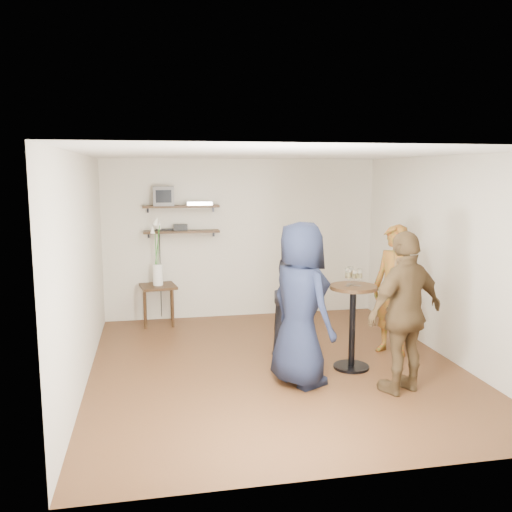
{
  "coord_description": "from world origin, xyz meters",
  "views": [
    {
      "loc": [
        -1.47,
        -6.26,
        2.4
      ],
      "look_at": [
        -0.18,
        0.4,
        1.33
      ],
      "focal_mm": 38.0,
      "sensor_mm": 36.0,
      "label": 1
    }
  ],
  "objects_px": {
    "crt_monitor": "(163,196)",
    "radio": "(180,227)",
    "drinks_table": "(353,315)",
    "side_table": "(158,292)",
    "person_dark": "(299,292)",
    "dvd_deck": "(199,203)",
    "person_navy": "(300,304)",
    "person_brown": "(405,313)",
    "person_plaid": "(394,290)"
  },
  "relations": [
    {
      "from": "side_table",
      "to": "person_brown",
      "type": "relative_size",
      "value": 0.36
    },
    {
      "from": "crt_monitor",
      "to": "dvd_deck",
      "type": "distance_m",
      "value": 0.57
    },
    {
      "from": "dvd_deck",
      "to": "side_table",
      "type": "xyz_separation_m",
      "value": [
        -0.68,
        -0.18,
        -1.37
      ]
    },
    {
      "from": "person_plaid",
      "to": "person_dark",
      "type": "bearing_deg",
      "value": -131.39
    },
    {
      "from": "crt_monitor",
      "to": "drinks_table",
      "type": "height_order",
      "value": "crt_monitor"
    },
    {
      "from": "side_table",
      "to": "dvd_deck",
      "type": "bearing_deg",
      "value": 14.59
    },
    {
      "from": "drinks_table",
      "to": "radio",
      "type": "bearing_deg",
      "value": 126.43
    },
    {
      "from": "side_table",
      "to": "drinks_table",
      "type": "bearing_deg",
      "value": -46.54
    },
    {
      "from": "person_plaid",
      "to": "person_brown",
      "type": "relative_size",
      "value": 0.97
    },
    {
      "from": "drinks_table",
      "to": "person_navy",
      "type": "distance_m",
      "value": 0.87
    },
    {
      "from": "person_dark",
      "to": "person_navy",
      "type": "relative_size",
      "value": 0.9
    },
    {
      "from": "crt_monitor",
      "to": "radio",
      "type": "relative_size",
      "value": 1.45
    },
    {
      "from": "side_table",
      "to": "person_dark",
      "type": "relative_size",
      "value": 0.38
    },
    {
      "from": "side_table",
      "to": "drinks_table",
      "type": "height_order",
      "value": "drinks_table"
    },
    {
      "from": "person_navy",
      "to": "person_brown",
      "type": "relative_size",
      "value": 1.04
    },
    {
      "from": "person_dark",
      "to": "person_brown",
      "type": "bearing_deg",
      "value": -97.82
    },
    {
      "from": "person_navy",
      "to": "crt_monitor",
      "type": "bearing_deg",
      "value": 1.32
    },
    {
      "from": "radio",
      "to": "person_navy",
      "type": "height_order",
      "value": "person_navy"
    },
    {
      "from": "crt_monitor",
      "to": "person_plaid",
      "type": "relative_size",
      "value": 0.19
    },
    {
      "from": "radio",
      "to": "person_navy",
      "type": "relative_size",
      "value": 0.12
    },
    {
      "from": "person_plaid",
      "to": "person_dark",
      "type": "height_order",
      "value": "person_plaid"
    },
    {
      "from": "drinks_table",
      "to": "person_brown",
      "type": "height_order",
      "value": "person_brown"
    },
    {
      "from": "radio",
      "to": "person_plaid",
      "type": "bearing_deg",
      "value": -39.69
    },
    {
      "from": "crt_monitor",
      "to": "dvd_deck",
      "type": "bearing_deg",
      "value": 0.0
    },
    {
      "from": "side_table",
      "to": "person_brown",
      "type": "xyz_separation_m",
      "value": [
        2.59,
        -3.19,
        0.36
      ]
    },
    {
      "from": "dvd_deck",
      "to": "person_dark",
      "type": "relative_size",
      "value": 0.24
    },
    {
      "from": "crt_monitor",
      "to": "drinks_table",
      "type": "xyz_separation_m",
      "value": [
        2.17,
        -2.6,
        -1.35
      ]
    },
    {
      "from": "dvd_deck",
      "to": "person_navy",
      "type": "xyz_separation_m",
      "value": [
        0.86,
        -2.94,
        -0.97
      ]
    },
    {
      "from": "person_navy",
      "to": "person_dark",
      "type": "bearing_deg",
      "value": -38.88
    },
    {
      "from": "side_table",
      "to": "person_dark",
      "type": "distance_m",
      "value": 2.53
    },
    {
      "from": "person_navy",
      "to": "drinks_table",
      "type": "bearing_deg",
      "value": -90.0
    },
    {
      "from": "crt_monitor",
      "to": "radio",
      "type": "height_order",
      "value": "crt_monitor"
    },
    {
      "from": "person_brown",
      "to": "person_dark",
      "type": "bearing_deg",
      "value": -82.18
    },
    {
      "from": "dvd_deck",
      "to": "person_brown",
      "type": "relative_size",
      "value": 0.22
    },
    {
      "from": "side_table",
      "to": "person_navy",
      "type": "distance_m",
      "value": 3.19
    },
    {
      "from": "radio",
      "to": "person_navy",
      "type": "distance_m",
      "value": 3.22
    },
    {
      "from": "crt_monitor",
      "to": "person_plaid",
      "type": "xyz_separation_m",
      "value": [
        2.89,
        -2.19,
        -1.16
      ]
    },
    {
      "from": "side_table",
      "to": "person_brown",
      "type": "distance_m",
      "value": 4.13
    },
    {
      "from": "side_table",
      "to": "person_dark",
      "type": "bearing_deg",
      "value": -44.3
    },
    {
      "from": "dvd_deck",
      "to": "radio",
      "type": "height_order",
      "value": "dvd_deck"
    },
    {
      "from": "drinks_table",
      "to": "crt_monitor",
      "type": "bearing_deg",
      "value": 129.9
    },
    {
      "from": "person_dark",
      "to": "person_navy",
      "type": "height_order",
      "value": "person_navy"
    },
    {
      "from": "dvd_deck",
      "to": "person_dark",
      "type": "height_order",
      "value": "dvd_deck"
    },
    {
      "from": "person_dark",
      "to": "person_navy",
      "type": "distance_m",
      "value": 1.04
    },
    {
      "from": "radio",
      "to": "side_table",
      "type": "xyz_separation_m",
      "value": [
        -0.38,
        -0.18,
        -0.99
      ]
    },
    {
      "from": "radio",
      "to": "side_table",
      "type": "relative_size",
      "value": 0.35
    },
    {
      "from": "dvd_deck",
      "to": "radio",
      "type": "xyz_separation_m",
      "value": [
        -0.3,
        0.0,
        -0.38
      ]
    },
    {
      "from": "dvd_deck",
      "to": "person_dark",
      "type": "xyz_separation_m",
      "value": [
        1.12,
        -1.93,
        -1.06
      ]
    },
    {
      "from": "dvd_deck",
      "to": "radio",
      "type": "bearing_deg",
      "value": 180.0
    },
    {
      "from": "person_navy",
      "to": "dvd_deck",
      "type": "bearing_deg",
      "value": -8.14
    }
  ]
}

